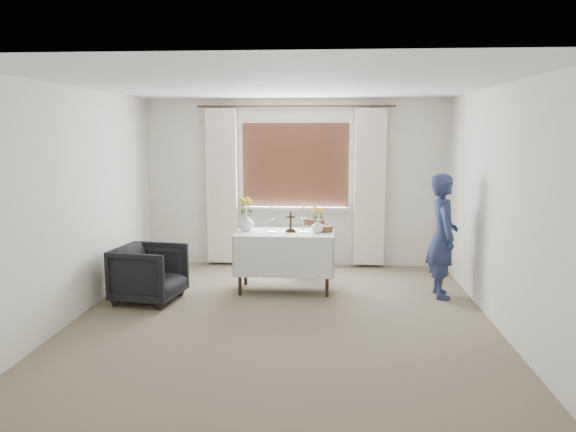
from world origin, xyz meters
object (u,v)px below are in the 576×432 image
object	(u,v)px
person	(443,236)
altar_table	(285,262)
armchair	(149,273)
flower_vase_right	(318,226)
flower_vase_left	(246,222)
wooden_cross	(291,222)
wooden_chair	(308,248)

from	to	relation	value
person	altar_table	bearing A→B (deg)	84.66
armchair	flower_vase_right	distance (m)	2.13
armchair	person	xyz separation A→B (m)	(3.53, 0.45, 0.42)
flower_vase_left	flower_vase_right	bearing A→B (deg)	-5.15
person	flower_vase_left	xyz separation A→B (m)	(-2.45, 0.19, 0.11)
flower_vase_left	wooden_cross	bearing A→B (deg)	-6.51
wooden_cross	flower_vase_right	size ratio (longest dim) A/B	1.55
armchair	wooden_cross	distance (m)	1.84
altar_table	flower_vase_right	bearing A→B (deg)	0.33
flower_vase_left	flower_vase_right	distance (m)	0.92
altar_table	person	distance (m)	1.98
wooden_cross	wooden_chair	bearing A→B (deg)	64.36
armchair	wooden_chair	bearing A→B (deg)	-44.68
wooden_chair	flower_vase_right	distance (m)	0.92
wooden_chair	wooden_cross	distance (m)	0.94
altar_table	flower_vase_right	size ratio (longest dim) A/B	7.42
person	wooden_cross	bearing A→B (deg)	83.96
person	flower_vase_left	size ratio (longest dim) A/B	6.96
person	armchair	bearing A→B (deg)	94.96
altar_table	flower_vase_right	xyz separation A→B (m)	(0.41, 0.00, 0.46)
person	wooden_cross	distance (m)	1.88
wooden_chair	flower_vase_left	bearing A→B (deg)	-113.22
altar_table	person	bearing A→B (deg)	-2.97
wooden_chair	wooden_cross	xyz separation A→B (m)	(-0.20, -0.78, 0.50)
altar_table	wooden_cross	size ratio (longest dim) A/B	4.80
altar_table	armchair	bearing A→B (deg)	-160.72
person	flower_vase_right	size ratio (longest dim) A/B	9.09
person	flower_vase_left	distance (m)	2.46
altar_table	wooden_chair	world-z (taller)	wooden_chair
wooden_chair	armchair	world-z (taller)	wooden_chair
flower_vase_left	armchair	bearing A→B (deg)	-149.35
person	wooden_cross	size ratio (longest dim) A/B	5.88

